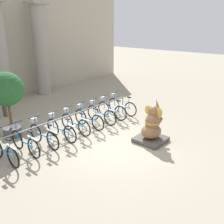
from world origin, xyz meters
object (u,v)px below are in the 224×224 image
Objects in this scene: bicycle_0 at (4,150)px; bicycle_6 at (101,114)px; person_pedestrian at (2,96)px; potted_tree at (7,93)px; elephant_statue at (152,127)px; bicycle_5 at (88,118)px; bicycle_4 at (75,123)px; bicycle_3 at (61,129)px; bicycle_1 at (24,142)px; bicycle_8 at (121,106)px; bicycle_2 at (43,135)px; bicycle_7 at (111,109)px.

bicycle_0 is 4.29m from bicycle_6.
person_pedestrian is at bearing 121.02° from bicycle_6.
potted_tree reaches higher than bicycle_0.
elephant_statue is at bearing -71.30° from person_pedestrian.
bicycle_5 is 4.18m from person_pedestrian.
potted_tree is (-1.73, 1.59, 1.30)m from bicycle_4.
person_pedestrian reaches higher than bicycle_3.
potted_tree reaches higher than person_pedestrian.
elephant_statue is at bearing -92.73° from bicycle_6.
bicycle_3 is (1.43, -0.05, 0.00)m from bicycle_1.
bicycle_1 is 1.01× the size of person_pedestrian.
bicycle_6 is 4.52m from person_pedestrian.
bicycle_2 is at bearing 179.46° from bicycle_8.
bicycle_2 is 3.58m from bicycle_7.
bicycle_3 is 1.01× the size of person_pedestrian.
bicycle_2 is 1.00× the size of bicycle_4.
bicycle_7 is at bearing 0.04° from bicycle_0.
bicycle_8 is 0.68× the size of potted_tree.
bicycle_2 is at bearing 176.64° from bicycle_3.
potted_tree reaches higher than bicycle_8.
bicycle_8 is (5.01, -0.05, 0.00)m from bicycle_1.
person_pedestrian reaches higher than bicycle_8.
bicycle_4 is 3.95m from person_pedestrian.
bicycle_5 is (1.43, 0.02, 0.00)m from bicycle_3.
bicycle_1 is 1.00× the size of bicycle_6.
bicycle_6 is at bearing -27.26° from potted_tree.
bicycle_2 and bicycle_4 have the same top height.
bicycle_6 is at bearing -179.73° from bicycle_8.
bicycle_2 and bicycle_3 have the same top height.
bicycle_5 is 1.00× the size of bicycle_8.
person_pedestrian is (-3.74, 3.84, 0.58)m from bicycle_8.
bicycle_0 is 0.68× the size of potted_tree.
potted_tree is (0.42, 1.57, 1.30)m from bicycle_1.
person_pedestrian reaches higher than bicycle_4.
person_pedestrian is at bearing 71.52° from bicycle_1.
potted_tree reaches higher than bicycle_1.
bicycle_2 is 0.72m from bicycle_3.
bicycle_1 is 1.00× the size of bicycle_2.
bicycle_0 is 4.34m from person_pedestrian.
bicycle_4 is 1.06× the size of elephant_statue.
bicycle_1 is 5.01m from bicycle_8.
bicycle_5 is at bearing -33.31° from potted_tree.
bicycle_1 is 4.29m from bicycle_7.
bicycle_3 and bicycle_4 have the same top height.
bicycle_4 is 2.86m from bicycle_8.
bicycle_1 is 1.06× the size of elephant_statue.
bicycle_8 is 5.39m from person_pedestrian.
bicycle_1 is 0.72m from bicycle_2.
bicycle_1 is 4.37m from elephant_statue.
bicycle_3 is 3.58m from bicycle_8.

